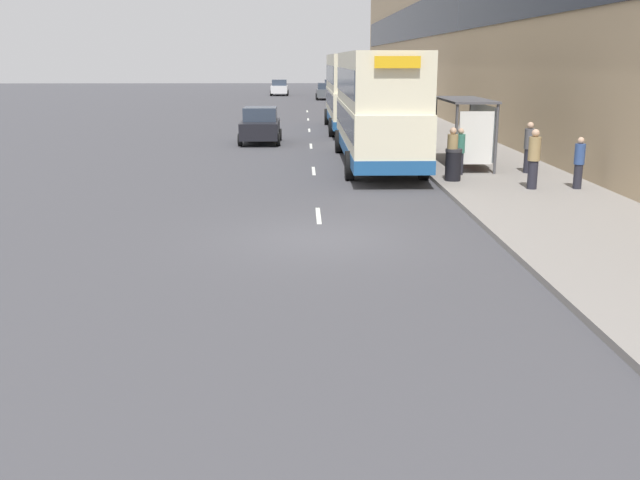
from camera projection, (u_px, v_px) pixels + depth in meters
ground_plane at (321, 239)px, 16.49m from camera, size 220.00×220.00×0.00m
pavement at (393, 113)px, 53.93m from camera, size 5.00×93.00×0.14m
terrace_facade at (450, 5)px, 52.11m from camera, size 3.10×93.00×15.74m
lane_mark_0 at (318, 216)px, 18.91m from camera, size 0.12×2.00×0.01m
lane_mark_1 at (314, 171)px, 26.45m from camera, size 0.12×2.00×0.01m
lane_mark_2 at (311, 146)px, 34.00m from camera, size 0.12×2.00×0.01m
lane_mark_3 at (309, 130)px, 41.55m from camera, size 0.12×2.00×0.01m
lane_mark_4 at (308, 119)px, 49.09m from camera, size 0.12×2.00×0.01m
lane_mark_5 at (307, 111)px, 56.64m from camera, size 0.12×2.00×0.01m
bus_shelter at (471, 120)px, 26.09m from camera, size 1.60×4.20×2.48m
double_decker_bus_near at (377, 106)px, 27.37m from camera, size 2.85×11.39×4.30m
double_decker_bus_ahead at (351, 90)px, 40.96m from camera, size 2.85×11.15×4.30m
car_0 at (331, 87)px, 83.32m from camera, size 1.92×4.10×1.72m
car_1 at (279, 88)px, 81.36m from camera, size 2.05×4.07×1.76m
car_2 at (260, 126)px, 35.06m from camera, size 2.01×3.88×1.75m
car_3 at (325, 91)px, 72.99m from camera, size 1.97×4.06×1.68m
pedestrian_at_shelter at (460, 151)px, 24.53m from camera, size 0.32×0.32×1.61m
pedestrian_1 at (579, 162)px, 21.89m from camera, size 0.32×0.32×1.59m
pedestrian_2 at (534, 159)px, 21.82m from camera, size 0.36×0.36×1.84m
pedestrian_3 at (529, 147)px, 24.93m from camera, size 0.35×0.35×1.78m
pedestrian_4 at (452, 154)px, 23.35m from camera, size 0.35×0.35×1.74m
litter_bin at (453, 165)px, 23.43m from camera, size 0.55×0.55×1.05m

